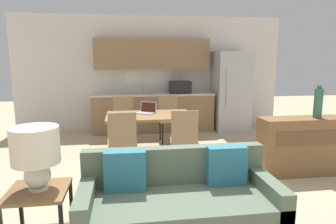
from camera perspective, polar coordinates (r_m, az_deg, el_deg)
wall_back at (r=7.33m, az=-3.17°, el=7.42°), size 6.40×0.07×2.70m
kitchen_counter at (r=7.07m, az=-2.79°, el=3.18°), size 2.84×0.65×2.15m
refrigerator at (r=7.35m, az=11.84°, el=3.95°), size 0.80×0.79×1.87m
dining_table at (r=5.27m, az=-3.59°, el=-1.14°), size 1.49×0.92×0.73m
couch at (r=3.02m, az=2.00°, el=-16.79°), size 1.85×0.80×0.83m
side_table at (r=2.97m, az=-23.32°, el=-16.83°), size 0.50×0.50×0.59m
table_lamp at (r=2.78m, az=-23.91°, el=-6.80°), size 0.40×0.40×0.55m
credenza at (r=4.88m, az=23.97°, el=-5.92°), size 1.25×0.39×0.85m
vase at (r=4.84m, az=26.70°, el=1.59°), size 0.12×0.12×0.47m
dining_chair_near_right at (r=4.59m, az=3.08°, el=-4.75°), size 0.47×0.47×0.95m
dining_chair_far_right at (r=6.18m, az=0.15°, el=-0.84°), size 0.43×0.43×0.95m
dining_chair_near_left at (r=4.48m, az=-8.72°, el=-5.23°), size 0.45×0.45×0.95m
dining_chair_far_left at (r=6.09m, az=-8.61°, el=-1.12°), size 0.46×0.46×0.95m
laptop at (r=5.39m, az=-4.07°, el=0.30°), size 0.41×0.39×0.20m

